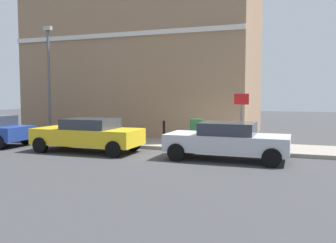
% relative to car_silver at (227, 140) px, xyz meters
% --- Properties ---
extents(ground, '(80.00, 80.00, 0.00)m').
position_rel_car_silver_xyz_m(ground, '(0.88, 1.96, -0.72)').
color(ground, '#38383A').
extents(sidewalk, '(2.73, 30.00, 0.15)m').
position_rel_car_silver_xyz_m(sidewalk, '(2.71, 7.96, -0.64)').
color(sidewalk, gray).
rests_on(sidewalk, ground).
extents(corner_building, '(7.54, 13.21, 9.73)m').
position_rel_car_silver_xyz_m(corner_building, '(7.80, 6.56, 4.14)').
color(corner_building, '#937256').
rests_on(corner_building, ground).
extents(car_silver, '(1.93, 4.40, 1.37)m').
position_rel_car_silver_xyz_m(car_silver, '(0.00, 0.00, 0.00)').
color(car_silver, '#B7B7BC').
rests_on(car_silver, ground).
extents(car_yellow, '(1.99, 4.50, 1.39)m').
position_rel_car_silver_xyz_m(car_yellow, '(-0.17, 5.77, 0.02)').
color(car_yellow, gold).
rests_on(car_yellow, ground).
extents(utility_cabinet, '(0.46, 0.61, 1.15)m').
position_rel_car_silver_xyz_m(utility_cabinet, '(2.45, 1.81, -0.04)').
color(utility_cabinet, '#1E4C28').
rests_on(utility_cabinet, sidewalk).
extents(bollard_near_cabinet, '(0.14, 0.14, 1.04)m').
position_rel_car_silver_xyz_m(bollard_near_cabinet, '(2.55, 3.43, -0.02)').
color(bollard_near_cabinet, black).
rests_on(bollard_near_cabinet, sidewalk).
extents(street_sign, '(0.08, 0.60, 2.30)m').
position_rel_car_silver_xyz_m(street_sign, '(1.81, -0.23, 0.94)').
color(street_sign, '#59595B').
rests_on(street_sign, sidewalk).
extents(lamppost, '(0.20, 0.44, 5.72)m').
position_rel_car_silver_xyz_m(lamppost, '(2.43, 9.76, 2.58)').
color(lamppost, '#59595B').
rests_on(lamppost, sidewalk).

